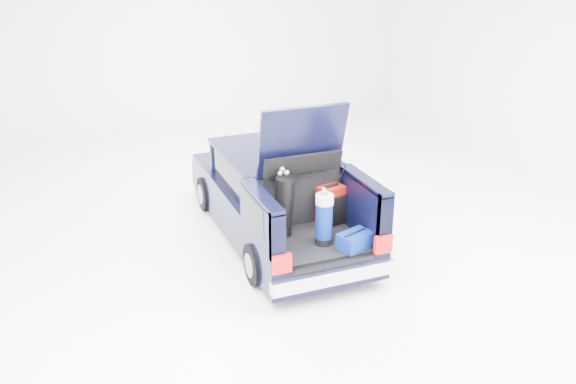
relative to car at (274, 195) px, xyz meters
name	(u,v)px	position (x,y,z in m)	size (l,w,h in m)	color
ground	(277,235)	(0.00, -0.11, -0.67)	(14.00, 14.00, 0.00)	white
car	(274,195)	(0.00, 0.00, 0.00)	(1.87, 4.65, 2.47)	black
red_suitcase	(331,206)	(0.45, -1.19, 0.23)	(0.43, 0.34, 0.64)	#770A03
black_golf_bag	(284,206)	(-0.34, -1.29, 0.39)	(0.37, 0.43, 1.02)	black
blue_golf_bag	(324,219)	(0.09, -1.73, 0.31)	(0.26, 0.26, 0.84)	black
blue_duffel	(355,240)	(0.44, -2.01, 0.04)	(0.54, 0.44, 0.25)	navy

